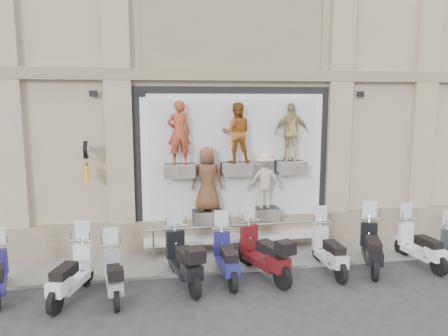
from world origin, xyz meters
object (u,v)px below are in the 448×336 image
at_px(scooter_b, 71,264).
at_px(scooter_d, 183,249).
at_px(scooter_e, 227,248).
at_px(scooter_g, 329,242).
at_px(scooter_c, 113,267).
at_px(scooter_f, 263,242).
at_px(scooter_i, 421,237).
at_px(scooter_h, 372,238).
at_px(clock_sign_bracket, 86,156).
at_px(guard_rail, 241,241).

xyz_separation_m(scooter_b, scooter_d, (2.41, 0.29, 0.08)).
height_order(scooter_e, scooter_g, same).
height_order(scooter_c, scooter_f, scooter_f).
xyz_separation_m(scooter_d, scooter_e, (1.02, 0.08, -0.09)).
xyz_separation_m(scooter_b, scooter_g, (5.99, 0.36, -0.01)).
bearing_deg(scooter_e, scooter_c, -170.12).
height_order(scooter_e, scooter_f, scooter_f).
bearing_deg(scooter_g, scooter_c, -174.31).
bearing_deg(scooter_f, scooter_i, -18.59).
bearing_deg(scooter_f, scooter_d, 163.86).
relative_size(scooter_e, scooter_h, 0.96).
bearing_deg(scooter_c, clock_sign_bracket, 99.81).
height_order(scooter_b, scooter_g, scooter_b).
height_order(scooter_g, scooter_i, scooter_g).
height_order(scooter_d, scooter_h, scooter_d).
bearing_deg(scooter_b, scooter_f, 23.29).
relative_size(clock_sign_bracket, scooter_i, 0.55).
height_order(guard_rail, scooter_c, scooter_c).
relative_size(scooter_d, scooter_e, 1.11).
relative_size(clock_sign_bracket, scooter_f, 0.48).
relative_size(clock_sign_bracket, scooter_e, 0.54).
xyz_separation_m(guard_rail, scooter_h, (3.04, -1.34, 0.33)).
distance_m(scooter_e, scooter_i, 5.01).
relative_size(guard_rail, scooter_e, 2.69).
bearing_deg(scooter_b, scooter_h, 21.42).
distance_m(scooter_e, scooter_h, 3.68).
bearing_deg(clock_sign_bracket, scooter_e, -28.72).
bearing_deg(scooter_f, scooter_e, 160.75).
distance_m(guard_rail, scooter_d, 2.21).
xyz_separation_m(scooter_b, scooter_h, (7.11, 0.35, 0.03)).
xyz_separation_m(guard_rail, scooter_b, (-4.07, -1.69, 0.31)).
bearing_deg(scooter_d, scooter_e, -7.70).
bearing_deg(guard_rail, scooter_i, -17.39).
bearing_deg(scooter_c, scooter_h, -3.30).
relative_size(guard_rail, scooter_i, 2.73).
bearing_deg(scooter_i, clock_sign_bracket, 162.22).
height_order(scooter_c, scooter_i, scooter_i).
bearing_deg(scooter_c, scooter_d, 7.16).
xyz_separation_m(scooter_b, scooter_e, (3.43, 0.37, -0.01)).
distance_m(clock_sign_bracket, scooter_c, 3.17).
bearing_deg(scooter_c, guard_rail, 21.89).
bearing_deg(scooter_b, scooter_i, 20.78).
distance_m(guard_rail, scooter_c, 3.67).
bearing_deg(scooter_i, guard_rail, 157.35).
relative_size(scooter_f, scooter_i, 1.14).
height_order(clock_sign_bracket, scooter_d, clock_sign_bracket).
height_order(scooter_g, scooter_h, scooter_h).
distance_m(clock_sign_bracket, scooter_i, 8.72).
distance_m(clock_sign_bracket, scooter_b, 2.96).
relative_size(scooter_e, scooter_f, 0.89).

